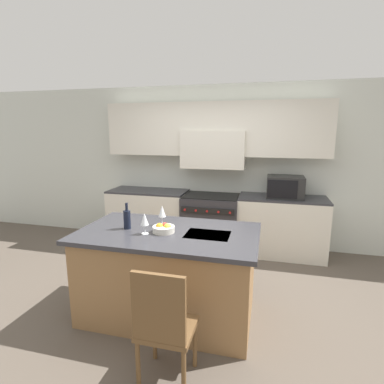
# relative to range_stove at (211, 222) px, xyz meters

# --- Properties ---
(ground_plane) EXTENTS (10.00, 10.00, 0.00)m
(ground_plane) POSITION_rel_range_stove_xyz_m (0.00, -1.69, -0.46)
(ground_plane) COLOR brown
(back_cabinetry) EXTENTS (10.00, 0.46, 2.70)m
(back_cabinetry) POSITION_rel_range_stove_xyz_m (0.00, 0.27, 1.14)
(back_cabinetry) COLOR silver
(back_cabinetry) RESTS_ON ground_plane
(back_counter) EXTENTS (3.59, 0.62, 0.94)m
(back_counter) POSITION_rel_range_stove_xyz_m (0.00, 0.02, 0.01)
(back_counter) COLOR silver
(back_counter) RESTS_ON ground_plane
(range_stove) EXTENTS (0.91, 0.70, 0.91)m
(range_stove) POSITION_rel_range_stove_xyz_m (0.00, 0.00, 0.00)
(range_stove) COLOR #2D2D33
(range_stove) RESTS_ON ground_plane
(microwave) EXTENTS (0.55, 0.43, 0.33)m
(microwave) POSITION_rel_range_stove_xyz_m (1.15, 0.02, 0.65)
(microwave) COLOR black
(microwave) RESTS_ON back_counter
(kitchen_island) EXTENTS (1.85, 1.06, 0.94)m
(kitchen_island) POSITION_rel_range_stove_xyz_m (-0.09, -1.93, 0.02)
(kitchen_island) COLOR olive
(kitchen_island) RESTS_ON ground_plane
(island_chair) EXTENTS (0.42, 0.40, 0.99)m
(island_chair) POSITION_rel_range_stove_xyz_m (0.18, -2.85, 0.09)
(island_chair) COLOR brown
(island_chair) RESTS_ON ground_plane
(wine_bottle) EXTENTS (0.07, 0.07, 0.28)m
(wine_bottle) POSITION_rel_range_stove_xyz_m (-0.53, -1.96, 0.59)
(wine_bottle) COLOR black
(wine_bottle) RESTS_ON kitchen_island
(wine_glass_near) EXTENTS (0.08, 0.08, 0.22)m
(wine_glass_near) POSITION_rel_range_stove_xyz_m (-0.29, -2.07, 0.63)
(wine_glass_near) COLOR white
(wine_glass_near) RESTS_ON kitchen_island
(wine_glass_far) EXTENTS (0.08, 0.08, 0.22)m
(wine_glass_far) POSITION_rel_range_stove_xyz_m (-0.22, -1.75, 0.63)
(wine_glass_far) COLOR white
(wine_glass_far) RESTS_ON kitchen_island
(fruit_bowl) EXTENTS (0.22, 0.22, 0.09)m
(fruit_bowl) POSITION_rel_range_stove_xyz_m (-0.12, -1.97, 0.52)
(fruit_bowl) COLOR silver
(fruit_bowl) RESTS_ON kitchen_island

